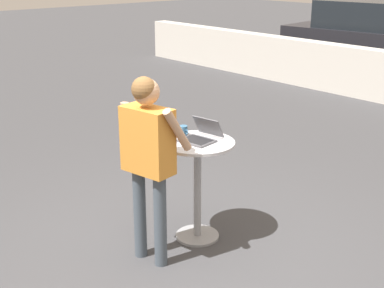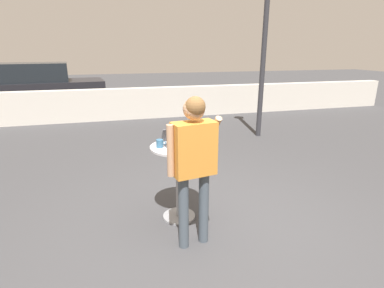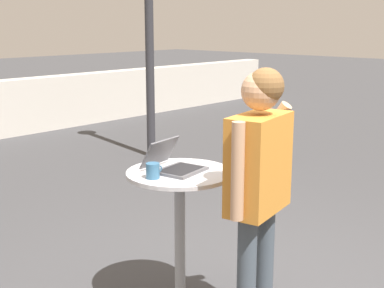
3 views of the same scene
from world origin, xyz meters
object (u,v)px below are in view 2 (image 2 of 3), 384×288
(standing_person, at_px, (194,155))
(parked_car_near_street, at_px, (38,86))
(cafe_table, at_px, (178,170))
(laptop, at_px, (177,142))
(coffee_mug, at_px, (160,143))
(street_lamp, at_px, (265,30))

(standing_person, height_order, parked_car_near_street, standing_person)
(cafe_table, distance_m, laptop, 0.36)
(standing_person, bearing_deg, coffee_mug, 113.08)
(cafe_table, relative_size, street_lamp, 0.25)
(cafe_table, bearing_deg, parked_car_near_street, 110.77)
(standing_person, relative_size, parked_car_near_street, 0.36)
(parked_car_near_street, bearing_deg, street_lamp, -41.51)
(laptop, height_order, standing_person, standing_person)
(cafe_table, xyz_separation_m, street_lamp, (2.78, 3.25, 1.85))
(cafe_table, distance_m, standing_person, 0.71)
(laptop, xyz_separation_m, standing_person, (0.04, -0.63, 0.05))
(standing_person, distance_m, street_lamp, 4.93)
(parked_car_near_street, xyz_separation_m, street_lamp, (6.03, -5.34, 1.68))
(street_lamp, bearing_deg, coffee_mug, -132.82)
(coffee_mug, distance_m, street_lamp, 4.65)
(street_lamp, bearing_deg, laptop, -131.02)
(street_lamp, bearing_deg, parked_car_near_street, 138.49)
(cafe_table, xyz_separation_m, coffee_mug, (-0.22, 0.01, 0.36))
(coffee_mug, bearing_deg, standing_person, -66.92)
(laptop, distance_m, standing_person, 0.63)
(cafe_table, bearing_deg, standing_person, -86.50)
(laptop, relative_size, standing_person, 0.23)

